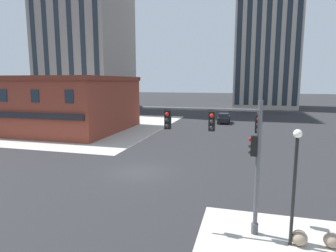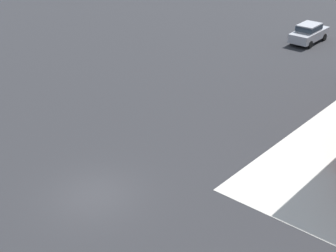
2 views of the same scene
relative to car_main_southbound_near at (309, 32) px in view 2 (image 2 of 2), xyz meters
name	(u,v)px [view 2 (image 2 of 2)]	position (x,y,z in m)	size (l,w,h in m)	color
ground_plane	(95,195)	(27.80, 3.19, -0.92)	(320.00, 320.00, 0.00)	#262628
car_main_southbound_near	(309,32)	(0.00, 0.00, 0.00)	(4.42, 1.92, 1.68)	#99999E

